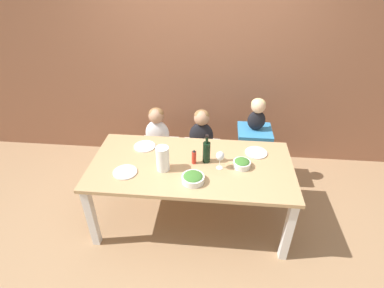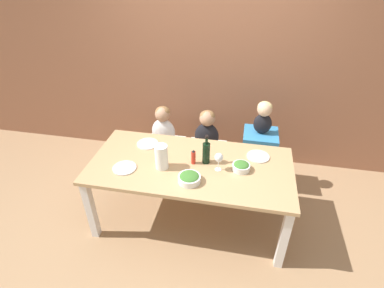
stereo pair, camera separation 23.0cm
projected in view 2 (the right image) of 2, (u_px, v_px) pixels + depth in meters
name	position (u px, v px, depth m)	size (l,w,h in m)	color
ground_plane	(191.00, 218.00, 3.19)	(14.00, 14.00, 0.00)	#9E7A56
wall_back	(212.00, 56.00, 3.47)	(10.00, 0.06, 2.70)	#8E5B42
dining_table	(191.00, 171.00, 2.84)	(1.89, 0.91, 0.72)	tan
chair_far_left	(165.00, 148.00, 3.62)	(0.44, 0.42, 0.45)	silver
chair_far_center	(206.00, 153.00, 3.54)	(0.44, 0.42, 0.45)	silver
chair_right_highchair	(259.00, 144.00, 3.33)	(0.37, 0.35, 0.72)	silver
person_child_left	(163.00, 125.00, 3.44)	(0.27, 0.18, 0.48)	silver
person_child_center	(207.00, 129.00, 3.36)	(0.27, 0.18, 0.48)	black
person_baby_right	(264.00, 115.00, 3.13)	(0.19, 0.16, 0.37)	black
wine_bottle	(206.00, 152.00, 2.75)	(0.07, 0.07, 0.29)	black
paper_towel_roll	(161.00, 157.00, 2.69)	(0.12, 0.12, 0.23)	white
wine_glass_near	(219.00, 158.00, 2.65)	(0.08, 0.08, 0.18)	white
salad_bowl_large	(189.00, 178.00, 2.56)	(0.20, 0.20, 0.08)	white
salad_bowl_small	(241.00, 166.00, 2.70)	(0.16, 0.16, 0.08)	white
dinner_plate_front_left	(124.00, 168.00, 2.73)	(0.22, 0.22, 0.01)	silver
dinner_plate_back_left	(148.00, 144.00, 3.07)	(0.22, 0.22, 0.01)	silver
dinner_plate_back_right	(258.00, 156.00, 2.88)	(0.22, 0.22, 0.01)	silver
condiment_bottle_hot_sauce	(193.00, 157.00, 2.76)	(0.04, 0.04, 0.15)	red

